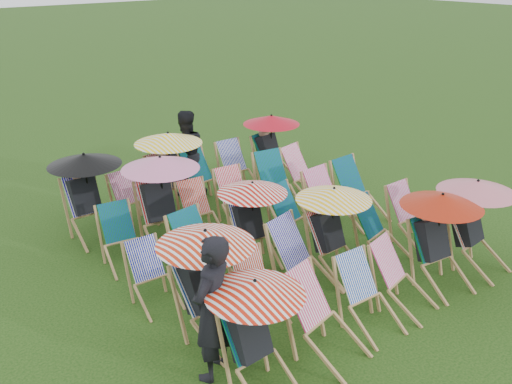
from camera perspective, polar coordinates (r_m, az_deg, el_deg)
ground at (r=8.93m, az=1.61°, el=-6.19°), size 100.00×100.00×0.00m
deckchair_0 at (r=6.08m, az=0.19°, el=-14.12°), size 1.05×1.10×1.25m
deckchair_1 at (r=6.65m, az=7.04°, el=-12.41°), size 0.83×1.03×1.00m
deckchair_2 at (r=7.21m, az=11.33°, el=-10.15°), size 0.64×0.86×0.90m
deckchair_3 at (r=7.68m, az=14.56°, el=-8.29°), size 0.75×0.93×0.90m
deckchair_4 at (r=8.23m, az=17.98°, el=-4.53°), size 1.12×1.18×1.32m
deckchair_5 at (r=8.86m, az=21.23°, el=-3.00°), size 1.12×1.19×1.33m
deckchair_6 at (r=6.78m, az=-4.57°, el=-9.23°), size 1.17×1.26×1.38m
deckchair_7 at (r=7.30m, az=0.28°, el=-9.56°), size 0.63×0.82×0.82m
deckchair_8 at (r=7.76m, az=4.90°, el=-6.74°), size 0.84×1.04×1.01m
deckchair_9 at (r=8.20m, az=7.91°, el=-3.84°), size 1.08×1.12×1.28m
deckchair_10 at (r=8.81m, az=12.47°, el=-3.82°), size 0.77×0.95×0.92m
deckchair_11 at (r=9.45m, az=15.52°, el=-2.28°), size 0.61×0.85×0.91m
deckchair_12 at (r=7.67m, az=-10.25°, el=-8.27°), size 0.60×0.79×0.82m
deckchair_13 at (r=8.00m, az=-5.24°, el=-5.88°), size 0.77×0.99×0.99m
deckchair_14 at (r=8.44m, az=-0.28°, el=-3.01°), size 1.04×1.11×1.23m
deckchair_15 at (r=9.02m, az=4.01°, el=-2.60°), size 0.74×0.95×0.94m
deckchair_16 at (r=9.52m, az=7.70°, el=-1.09°), size 0.72×0.97×1.02m
deckchair_17 at (r=10.04m, az=10.40°, el=0.06°), size 0.71×0.98×1.03m
deckchair_18 at (r=8.67m, az=-13.20°, el=-4.50°), size 0.70×0.88×0.88m
deckchair_19 at (r=9.00m, az=-9.35°, el=-0.89°), size 1.22×1.29×1.44m
deckchair_20 at (r=9.34m, az=-5.52°, el=-1.93°), size 0.65×0.86×0.88m
deckchair_21 at (r=9.78m, az=-1.82°, el=-0.58°), size 0.70×0.90×0.91m
deckchair_22 at (r=10.27m, az=2.29°, el=0.87°), size 0.82×1.03×1.01m
deckchair_23 at (r=10.81m, az=5.06°, el=1.81°), size 0.80×0.99×0.97m
deckchair_24 at (r=9.56m, az=-16.45°, el=-0.29°), size 1.17×1.22×1.39m
deckchair_25 at (r=9.98m, az=-12.26°, el=-0.79°), size 0.60×0.81×0.85m
deckchair_26 at (r=10.25m, az=-8.54°, el=2.06°), size 1.20×1.26×1.43m
deckchair_27 at (r=10.57m, az=-5.08°, el=1.37°), size 0.74×0.96×0.98m
deckchair_28 at (r=11.11m, az=-1.68°, el=2.43°), size 0.66×0.90×0.95m
deckchair_29 at (r=11.56m, az=1.78°, el=4.47°), size 1.14×1.24×1.35m
person_left at (r=6.16m, az=-4.41°, el=-11.53°), size 0.73×0.63×1.69m
person_rear at (r=10.90m, az=-7.08°, el=3.85°), size 0.99×0.90×1.67m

